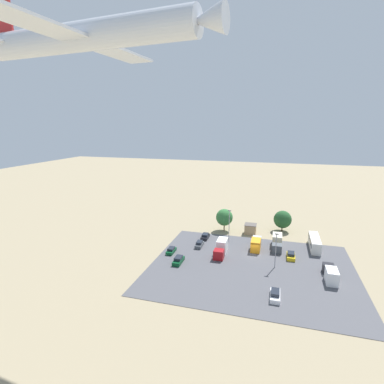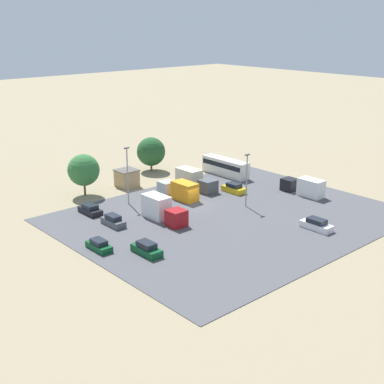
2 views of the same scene
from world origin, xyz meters
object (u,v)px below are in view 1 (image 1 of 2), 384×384
Objects in this scene: parked_car_4 at (205,236)px; airplane at (92,35)px; parked_car_0 at (275,295)px; parked_car_3 at (291,256)px; parked_car_2 at (199,244)px; parked_truck_0 at (256,244)px; parked_truck_2 at (221,248)px; parked_truck_1 at (331,274)px; parked_truck_3 at (277,242)px; parked_car_5 at (171,251)px; parked_car_1 at (178,260)px; shed_building at (250,229)px; bus at (315,242)px.

airplane is at bearing -95.59° from parked_car_4.
parked_car_3 is at bearing 79.79° from parked_car_0.
parked_car_2 reaches higher than parked_car_0.
parked_truck_2 is (8.54, 5.99, 0.21)m from parked_truck_0.
parked_car_3 is 0.54× the size of parked_truck_1.
parked_truck_1 is at bearing 126.99° from parked_truck_3.
parked_car_2 is 0.49× the size of parked_truck_3.
parked_car_5 is at bearing -116.85° from parked_car_4.
parked_car_4 is at bearing -90.90° from parked_car_2.
parked_car_1 is 1.08× the size of parked_car_2.
parked_car_2 is 0.99× the size of parked_car_3.
parked_truck_2 is at bearing -144.94° from parked_truck_0.
parked_truck_0 is 0.23× the size of airplane.
parked_car_3 is at bearing 148.88° from airplane.
parked_car_2 is at bearing 49.04° from shed_building.
shed_building is at bearing 168.17° from airplane.
parked_car_4 is (-2.49, -17.57, -0.07)m from parked_car_1.
parked_car_2 is 8.58m from parked_car_5.
parked_truck_1 reaches higher than parked_car_1.
parked_car_2 reaches higher than parked_car_4.
parked_car_5 is 0.50× the size of parked_truck_0.
shed_building is 0.77× the size of parked_car_0.
parked_truck_0 is at bearing -157.09° from parked_car_5.
parked_car_2 is 0.52× the size of parked_truck_0.
parked_car_5 is 0.50× the size of parked_truck_2.
parked_car_4 is (12.52, 8.11, -0.83)m from shed_building.
parked_car_0 is 1.11× the size of parked_car_3.
parked_truck_2 is (-6.69, 2.91, 0.92)m from parked_car_2.
parked_car_0 is at bearing 151.75° from parked_car_5.
parked_truck_2 is at bearing -54.81° from parked_car_4.
parked_car_4 is at bearing -2.33° from parked_truck_3.
parked_car_5 is at bearing 151.75° from parked_car_0.
parked_truck_2 is at bearing 71.21° from shed_building.
parked_car_3 is 0.50× the size of parked_truck_3.
parked_car_1 is 0.13× the size of airplane.
shed_building reaches higher than parked_car_2.
parked_truck_3 is at bearing -156.76° from parked_car_5.
parked_car_2 is at bearing 163.35° from parked_truck_1.
parked_truck_0 is (9.01, -3.82, 0.71)m from parked_car_3.
parked_car_3 is 0.99× the size of parked_car_4.
parked_truck_0 is 1.04× the size of parked_truck_1.
airplane reaches higher than parked_car_0.
shed_building is 0.84× the size of parked_car_4.
bus is at bearing 148.84° from airplane.
parked_car_1 is 22.65m from parked_truck_0.
parked_truck_0 is (-2.60, 11.46, -0.08)m from shed_building.
parked_car_2 is at bearing -90.90° from parked_car_4.
shed_building is 0.43× the size of parked_truck_3.
parked_truck_2 reaches higher than parked_truck_0.
parked_car_3 is 0.53× the size of parked_truck_2.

